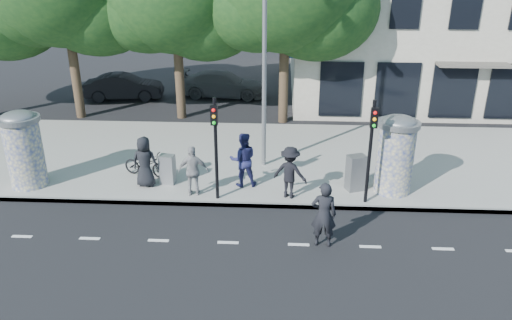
# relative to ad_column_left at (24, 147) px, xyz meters

# --- Properties ---
(ground) EXTENTS (120.00, 120.00, 0.00)m
(ground) POSITION_rel_ad_column_left_xyz_m (7.20, -4.50, -1.54)
(ground) COLOR black
(ground) RESTS_ON ground
(sidewalk) EXTENTS (40.00, 8.00, 0.15)m
(sidewalk) POSITION_rel_ad_column_left_xyz_m (7.20, 3.00, -1.46)
(sidewalk) COLOR gray
(sidewalk) RESTS_ON ground
(curb) EXTENTS (40.00, 0.10, 0.16)m
(curb) POSITION_rel_ad_column_left_xyz_m (7.20, -0.95, -1.46)
(curb) COLOR slate
(curb) RESTS_ON ground
(lane_dash_far) EXTENTS (32.00, 0.12, 0.01)m
(lane_dash_far) POSITION_rel_ad_column_left_xyz_m (7.20, -3.10, -1.53)
(lane_dash_far) COLOR silver
(lane_dash_far) RESTS_ON ground
(ad_column_left) EXTENTS (1.36, 1.36, 2.65)m
(ad_column_left) POSITION_rel_ad_column_left_xyz_m (0.00, 0.00, 0.00)
(ad_column_left) COLOR beige
(ad_column_left) RESTS_ON sidewalk
(ad_column_right) EXTENTS (1.36, 1.36, 2.65)m
(ad_column_right) POSITION_rel_ad_column_left_xyz_m (12.40, 0.20, 0.00)
(ad_column_right) COLOR beige
(ad_column_right) RESTS_ON sidewalk
(traffic_pole_near) EXTENTS (0.22, 0.31, 3.40)m
(traffic_pole_near) POSITION_rel_ad_column_left_xyz_m (6.60, -0.71, 0.69)
(traffic_pole_near) COLOR black
(traffic_pole_near) RESTS_ON sidewalk
(traffic_pole_far) EXTENTS (0.22, 0.31, 3.40)m
(traffic_pole_far) POSITION_rel_ad_column_left_xyz_m (11.40, -0.71, 0.69)
(traffic_pole_far) COLOR black
(traffic_pole_far) RESTS_ON sidewalk
(street_lamp) EXTENTS (0.25, 0.93, 8.00)m
(street_lamp) POSITION_rel_ad_column_left_xyz_m (8.00, 2.13, 3.26)
(street_lamp) COLOR slate
(street_lamp) RESTS_ON sidewalk
(ped_a) EXTENTS (0.89, 0.61, 1.77)m
(ped_a) POSITION_rel_ad_column_left_xyz_m (4.04, 0.15, -0.50)
(ped_a) COLOR black
(ped_a) RESTS_ON sidewalk
(ped_c) EXTENTS (1.02, 0.85, 1.90)m
(ped_c) POSITION_rel_ad_column_left_xyz_m (7.37, 0.37, -0.44)
(ped_c) COLOR #1F214F
(ped_c) RESTS_ON sidewalk
(ped_d) EXTENTS (1.29, 1.01, 1.75)m
(ped_d) POSITION_rel_ad_column_left_xyz_m (8.95, -0.42, -0.51)
(ped_d) COLOR black
(ped_d) RESTS_ON sidewalk
(ped_e) EXTENTS (1.04, 0.65, 1.71)m
(ped_e) POSITION_rel_ad_column_left_xyz_m (5.80, -0.44, -0.53)
(ped_e) COLOR #949396
(ped_e) RESTS_ON sidewalk
(man_road) EXTENTS (0.73, 0.50, 1.93)m
(man_road) POSITION_rel_ad_column_left_xyz_m (9.85, -3.06, -0.57)
(man_road) COLOR black
(man_road) RESTS_ON ground
(bicycle) EXTENTS (1.04, 1.79, 0.89)m
(bicycle) POSITION_rel_ad_column_left_xyz_m (3.82, 0.95, -0.94)
(bicycle) COLOR black
(bicycle) RESTS_ON sidewalk
(cabinet_left) EXTENTS (0.55, 0.44, 1.04)m
(cabinet_left) POSITION_rel_ad_column_left_xyz_m (4.74, 0.39, -0.87)
(cabinet_left) COLOR gray
(cabinet_left) RESTS_ON sidewalk
(cabinet_right) EXTENTS (0.70, 0.61, 1.23)m
(cabinet_right) POSITION_rel_ad_column_left_xyz_m (11.17, 0.23, -0.77)
(cabinet_right) COLOR slate
(cabinet_right) RESTS_ON sidewalk
(car_mid) EXTENTS (1.98, 4.37, 1.39)m
(car_mid) POSITION_rel_ad_column_left_xyz_m (-0.08, 11.31, -0.84)
(car_mid) COLOR black
(car_mid) RESTS_ON ground
(car_right) EXTENTS (2.30, 4.96, 1.40)m
(car_right) POSITION_rel_ad_column_left_xyz_m (5.30, 12.15, -0.84)
(car_right) COLOR #505357
(car_right) RESTS_ON ground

